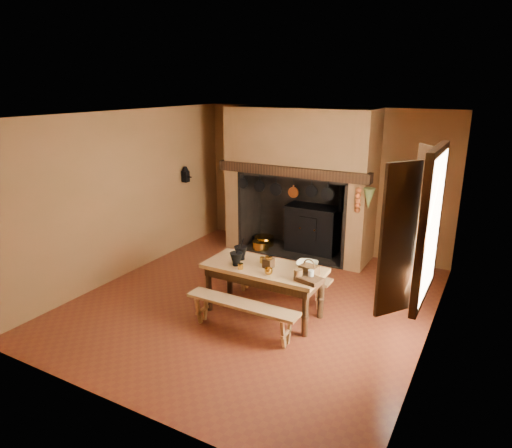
% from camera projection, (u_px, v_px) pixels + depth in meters
% --- Properties ---
extents(floor, '(5.50, 5.50, 0.00)m').
position_uv_depth(floor, '(255.00, 301.00, 7.02)').
color(floor, maroon).
rests_on(floor, ground).
extents(ceiling, '(5.50, 5.50, 0.00)m').
position_uv_depth(ceiling, '(254.00, 115.00, 6.19)').
color(ceiling, silver).
rests_on(ceiling, back_wall).
extents(back_wall, '(5.00, 0.02, 2.80)m').
position_uv_depth(back_wall, '(323.00, 180.00, 8.91)').
color(back_wall, '#8E5E39').
rests_on(back_wall, floor).
extents(wall_left, '(0.02, 5.50, 2.80)m').
position_uv_depth(wall_left, '(126.00, 194.00, 7.76)').
color(wall_left, '#8E5E39').
rests_on(wall_left, floor).
extents(wall_right, '(0.02, 5.50, 2.80)m').
position_uv_depth(wall_right, '(437.00, 241.00, 5.45)').
color(wall_right, '#8E5E39').
rests_on(wall_right, floor).
extents(wall_front, '(5.00, 0.02, 2.80)m').
position_uv_depth(wall_front, '(113.00, 284.00, 4.31)').
color(wall_front, '#8E5E39').
rests_on(wall_front, floor).
extents(chimney_breast, '(2.95, 0.96, 2.80)m').
position_uv_depth(chimney_breast, '(300.00, 161.00, 8.56)').
color(chimney_breast, '#8E5E39').
rests_on(chimney_breast, floor).
extents(iron_range, '(1.12, 0.55, 1.60)m').
position_uv_depth(iron_range, '(313.00, 229.00, 8.94)').
color(iron_range, black).
rests_on(iron_range, floor).
extents(hearth_pans, '(0.51, 0.62, 0.20)m').
position_uv_depth(hearth_pans, '(262.00, 242.00, 9.33)').
color(hearth_pans, gold).
rests_on(hearth_pans, floor).
extents(hanging_pans, '(1.92, 0.29, 0.27)m').
position_uv_depth(hanging_pans, '(286.00, 190.00, 8.29)').
color(hanging_pans, black).
rests_on(hanging_pans, chimney_breast).
extents(onion_string, '(0.12, 0.10, 0.46)m').
position_uv_depth(onion_string, '(358.00, 200.00, 7.66)').
color(onion_string, '#AA4C1F').
rests_on(onion_string, chimney_breast).
extents(herb_bunch, '(0.20, 0.20, 0.35)m').
position_uv_depth(herb_bunch, '(369.00, 199.00, 7.57)').
color(herb_bunch, '#575F2D').
rests_on(herb_bunch, chimney_breast).
extents(window, '(0.39, 1.75, 1.76)m').
position_uv_depth(window, '(420.00, 224.00, 5.10)').
color(window, white).
rests_on(window, wall_right).
extents(wall_coffee_mill, '(0.23, 0.16, 0.31)m').
position_uv_depth(wall_coffee_mill, '(185.00, 173.00, 8.98)').
color(wall_coffee_mill, black).
rests_on(wall_coffee_mill, wall_left).
extents(work_table, '(1.71, 0.76, 0.74)m').
position_uv_depth(work_table, '(264.00, 274.00, 6.46)').
color(work_table, tan).
rests_on(work_table, floor).
extents(bench_front, '(1.60, 0.28, 0.45)m').
position_uv_depth(bench_front, '(242.00, 310.00, 6.03)').
color(bench_front, tan).
rests_on(bench_front, floor).
extents(bench_back, '(1.59, 0.28, 0.45)m').
position_uv_depth(bench_back, '(281.00, 278.00, 7.02)').
color(bench_back, tan).
rests_on(bench_back, floor).
extents(mortar_large, '(0.20, 0.20, 0.33)m').
position_uv_depth(mortar_large, '(241.00, 252.00, 6.65)').
color(mortar_large, black).
rests_on(mortar_large, work_table).
extents(mortar_small, '(0.19, 0.19, 0.32)m').
position_uv_depth(mortar_small, '(236.00, 258.00, 6.43)').
color(mortar_small, black).
rests_on(mortar_small, work_table).
extents(coffee_grinder, '(0.18, 0.14, 0.20)m').
position_uv_depth(coffee_grinder, '(269.00, 262.00, 6.37)').
color(coffee_grinder, '#311D0F').
rests_on(coffee_grinder, work_table).
extents(brass_mug_a, '(0.10, 0.10, 0.08)m').
position_uv_depth(brass_mug_a, '(241.00, 266.00, 6.32)').
color(brass_mug_a, gold).
rests_on(brass_mug_a, work_table).
extents(brass_mug_b, '(0.10, 0.10, 0.09)m').
position_uv_depth(brass_mug_b, '(262.00, 260.00, 6.55)').
color(brass_mug_b, gold).
rests_on(brass_mug_b, work_table).
extents(mixing_bowl, '(0.34, 0.34, 0.07)m').
position_uv_depth(mixing_bowl, '(307.00, 265.00, 6.39)').
color(mixing_bowl, beige).
rests_on(mixing_bowl, work_table).
extents(stoneware_crock, '(0.12, 0.12, 0.14)m').
position_uv_depth(stoneware_crock, '(298.00, 274.00, 5.98)').
color(stoneware_crock, brown).
rests_on(stoneware_crock, work_table).
extents(glass_jar, '(0.10, 0.10, 0.14)m').
position_uv_depth(glass_jar, '(311.00, 275.00, 5.96)').
color(glass_jar, beige).
rests_on(glass_jar, work_table).
extents(wicker_basket, '(0.27, 0.21, 0.23)m').
position_uv_depth(wicker_basket, '(309.00, 270.00, 6.12)').
color(wicker_basket, '#4E3217').
rests_on(wicker_basket, work_table).
extents(wooden_tray, '(0.38, 0.31, 0.06)m').
position_uv_depth(wooden_tray, '(309.00, 279.00, 5.93)').
color(wooden_tray, '#311D0F').
rests_on(wooden_tray, work_table).
extents(brass_cup, '(0.13, 0.13, 0.09)m').
position_uv_depth(brass_cup, '(269.00, 271.00, 6.14)').
color(brass_cup, gold).
rests_on(brass_cup, work_table).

